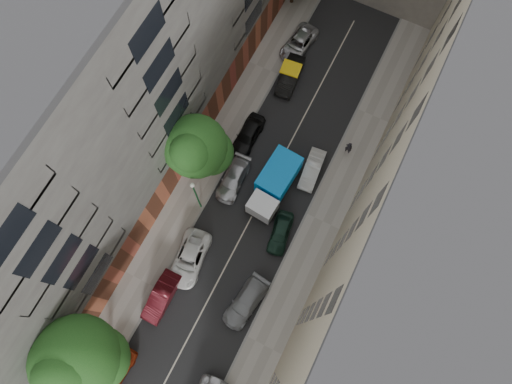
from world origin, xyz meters
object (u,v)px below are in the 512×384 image
Objects in this scene: car_left_4 at (248,135)px; tree_near at (77,362)px; car_right_2 at (280,233)px; pedestrian at (349,148)px; car_left_2 at (189,259)px; car_left_6 at (299,43)px; lamp_post at (196,194)px; car_left_0 at (117,372)px; car_left_1 at (161,297)px; tarp_truck at (274,184)px; car_right_3 at (312,169)px; tree_mid at (196,149)px; car_left_5 at (290,76)px; car_right_1 at (246,302)px; car_left_3 at (233,179)px.

tree_near reaches higher than car_left_4.
car_right_2 is 2.29× the size of pedestrian.
car_left_2 is 11.26m from tree_near.
car_left_6 is 18.34m from lamp_post.
car_left_1 is (0.21, 6.25, 0.06)m from car_left_0.
car_left_6 is (-0.80, 22.40, -0.05)m from car_left_2.
car_left_1 is 1.00× the size of car_left_4.
lamp_post is (-4.80, -4.11, 2.24)m from tarp_truck.
car_left_4 is 1.09× the size of car_right_3.
tree_mid is at bearing 100.27° from car_left_1.
car_left_5 is 13.01m from tree_mid.
car_left_0 is 0.82× the size of car_right_1.
car_left_6 is 24.26m from car_right_1.
car_right_1 is 12.70m from tree_near.
car_left_0 is 0.84× the size of car_left_5.
car_left_1 is 26.00m from car_left_6.
car_left_1 reaches higher than car_right_3.
tree_mid is at bearing -108.38° from car_left_5.
car_left_5 reaches higher than car_left_2.
car_left_2 reaches higher than car_left_3.
tarp_truck is at bearing 40.60° from lamp_post.
lamp_post is (-1.40, -3.27, 3.10)m from car_left_3.
car_left_1 is 0.74× the size of lamp_post.
tree_mid reaches higher than car_right_2.
car_right_1 reaches higher than car_right_3.
tarp_truck is at bearing 71.43° from car_left_1.
car_left_4 reaches higher than car_left_1.
tarp_truck reaches higher than car_left_1.
car_left_1 reaches higher than car_right_2.
car_right_2 is at bearing 62.87° from tree_near.
car_right_2 is (6.35, -6.60, -0.08)m from car_left_4.
car_left_6 is at bearing 113.51° from car_right_1.
car_left_0 is at bearing -87.16° from lamp_post.
tarp_truck is 19.24m from tree_near.
car_right_3 is (0.00, 6.20, -0.01)m from car_right_2.
pedestrian is (8.30, 24.37, 0.34)m from car_left_0.
car_right_1 reaches higher than car_left_6.
car_left_2 is at bearing -70.06° from tree_mid.
car_left_2 is at bearing 88.58° from car_left_0.
car_left_2 is 1.08× the size of car_right_1.
car_left_2 is 0.50× the size of tree_near.
car_left_2 is 1.16× the size of car_left_4.
car_left_5 is (0.00, 11.20, 0.10)m from car_left_3.
tree_near is at bearing 157.36° from car_left_0.
car_left_3 is 6.77m from car_right_3.
tarp_truck is 1.43× the size of car_left_1.
car_left_6 is 1.18× the size of car_right_3.
car_left_0 is at bearing -101.74° from car_left_2.
tarp_truck is 1.23× the size of car_left_2.
car_left_6 is 18.35m from car_right_2.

